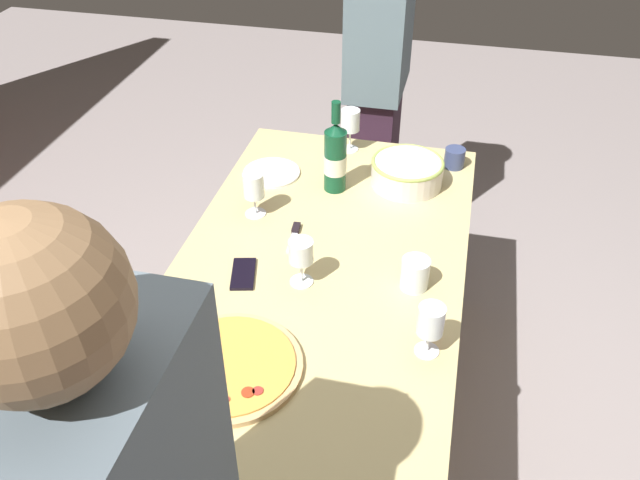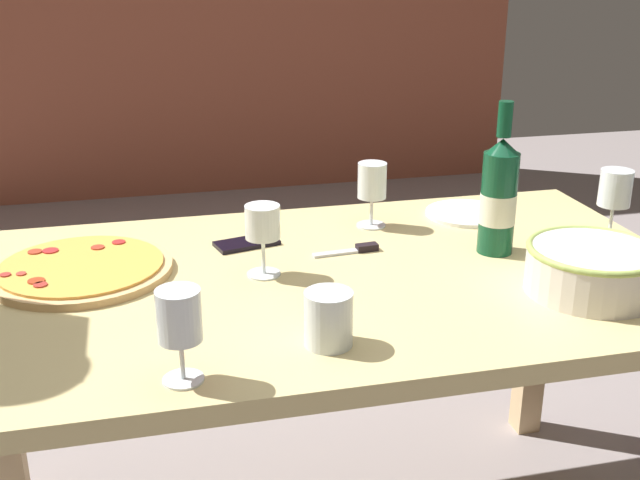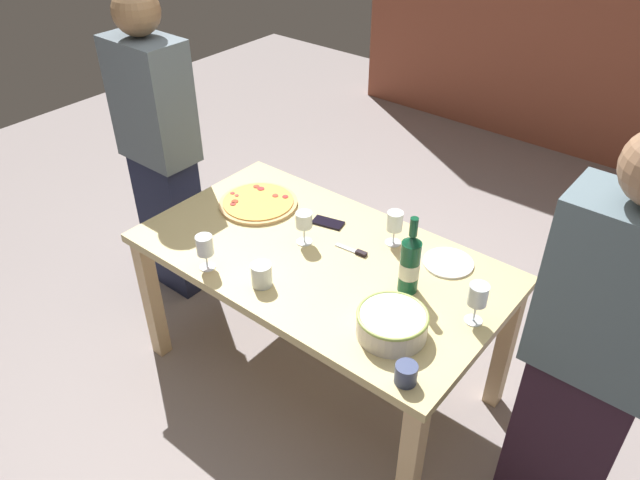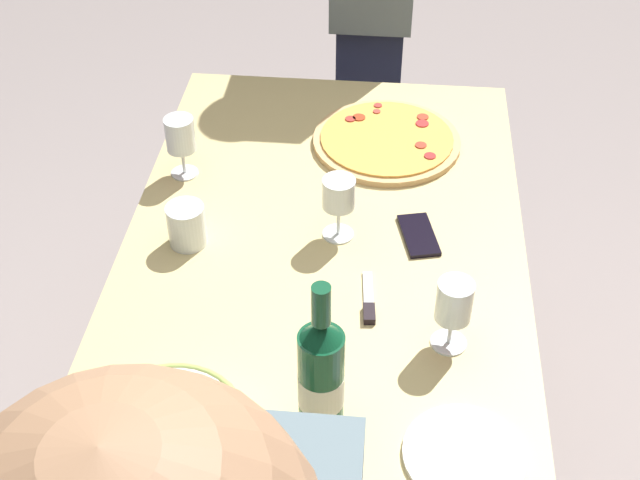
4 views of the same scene
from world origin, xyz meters
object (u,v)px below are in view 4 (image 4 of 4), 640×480
wine_glass_by_bottle (454,305)px  cup_amber (187,225)px  dining_table (320,298)px  cell_phone (419,235)px  wine_bottle (321,377)px  pizza_knife (369,304)px  serving_bowl (170,437)px  wine_glass_far_right (339,196)px  pizza (387,140)px  wine_glass_far_left (180,138)px  side_plate (464,455)px

wine_glass_by_bottle → cup_amber: (-0.25, -0.58, -0.06)m
dining_table → cell_phone: size_ratio=11.11×
wine_bottle → wine_glass_by_bottle: (-0.22, 0.23, -0.03)m
wine_bottle → pizza_knife: 0.34m
serving_bowl → wine_glass_far_right: 0.67m
pizza → cup_amber: 0.61m
dining_table → cup_amber: size_ratio=16.18×
cup_amber → cell_phone: 0.52m
pizza → wine_glass_far_left: 0.53m
pizza → wine_glass_far_right: bearing=-14.4°
pizza → wine_bottle: 0.92m
wine_glass_far_left → cup_amber: wine_glass_far_left is taller
wine_glass_far_right → pizza: bearing=165.6°
pizza → serving_bowl: (1.00, -0.33, 0.04)m
dining_table → pizza_knife: size_ratio=10.35×
wine_glass_far_left → cup_amber: (0.26, 0.06, -0.06)m
dining_table → serving_bowl: 0.57m
wine_glass_by_bottle → wine_glass_far_right: bearing=-141.9°
wine_bottle → side_plate: bearing=80.2°
wine_bottle → wine_glass_far_right: bearing=-178.8°
wine_glass_far_left → cup_amber: bearing=14.2°
dining_table → cell_phone: (-0.12, 0.21, 0.10)m
wine_glass_far_right → wine_bottle: bearing=1.2°
wine_glass_far_left → cell_phone: 0.62m
cell_phone → wine_glass_by_bottle: bearing=-92.9°
wine_glass_far_right → cup_amber: (0.06, -0.33, -0.06)m
pizza → wine_glass_by_bottle: (0.69, 0.15, 0.10)m
cell_phone → side_plate: bearing=-95.7°
wine_glass_far_right → side_plate: (0.58, 0.26, -0.11)m
side_plate → pizza_knife: pizza_knife is taller
wine_glass_far_right → cup_amber: size_ratio=1.55×
cup_amber → pizza_knife: 0.45m
wine_bottle → pizza_knife: size_ratio=2.22×
cup_amber → side_plate: (0.52, 0.60, -0.04)m
dining_table → cell_phone: 0.26m
serving_bowl → cup_amber: bearing=-170.6°
dining_table → pizza: bearing=165.5°
wine_glass_far_left → wine_glass_far_right: 0.44m
pizza → cup_amber: bearing=-44.7°
wine_glass_by_bottle → pizza_knife: (-0.09, -0.16, -0.10)m
wine_glass_far_left → cell_phone: bearing=72.0°
pizza → serving_bowl: serving_bowl is taller
dining_table → side_plate: (0.46, 0.30, 0.10)m
dining_table → pizza_knife: 0.18m
serving_bowl → wine_glass_by_bottle: 0.58m
wine_bottle → cell_phone: (-0.54, 0.17, -0.13)m
wine_glass_far_right → pizza_knife: (0.22, 0.08, -0.11)m
wine_glass_far_left → wine_glass_far_right: bearing=63.5°
wine_glass_far_left → pizza_knife: bearing=48.7°
wine_glass_by_bottle → cell_phone: 0.34m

